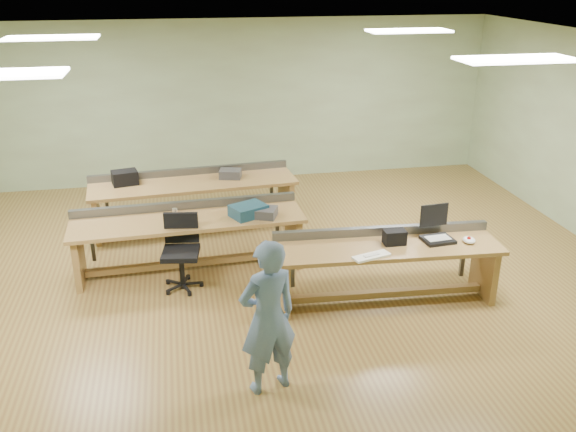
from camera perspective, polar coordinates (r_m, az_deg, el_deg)
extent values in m
plane|color=olive|center=(8.32, -2.79, -5.26)|extent=(10.00, 10.00, 0.00)
plane|color=silver|center=(7.42, -3.24, 15.74)|extent=(10.00, 10.00, 0.00)
cube|color=#9FBB8E|center=(11.59, -5.79, 10.54)|extent=(10.00, 0.04, 3.00)
cube|color=#9FBB8E|center=(4.17, 4.81, -12.03)|extent=(10.00, 0.04, 3.00)
cube|color=white|center=(8.98, -21.24, 15.29)|extent=(1.20, 0.50, 0.03)
cube|color=white|center=(6.82, 20.59, 13.57)|extent=(1.20, 0.50, 0.03)
cube|color=white|center=(9.51, 11.23, 16.64)|extent=(1.20, 0.50, 0.03)
cube|color=olive|center=(7.41, 9.35, -2.93)|extent=(2.76, 0.88, 0.05)
cube|color=olive|center=(7.33, -0.39, -6.17)|extent=(0.11, 0.63, 0.70)
cube|color=olive|center=(8.01, 17.90, -4.74)|extent=(0.11, 0.63, 0.70)
cube|color=olive|center=(7.69, 9.06, -7.14)|extent=(2.43, 0.23, 0.08)
cube|color=#54575C|center=(7.66, 8.71, -1.36)|extent=(2.73, 0.23, 0.11)
cube|color=olive|center=(8.19, -9.32, -0.40)|extent=(3.11, 0.96, 0.05)
cube|color=olive|center=(8.39, -18.99, -3.63)|extent=(0.11, 0.72, 0.70)
cube|color=olive|center=(8.53, 0.49, -1.87)|extent=(0.11, 0.72, 0.70)
cube|color=olive|center=(8.45, -9.06, -4.32)|extent=(2.78, 0.22, 0.08)
cube|color=#54575C|center=(8.50, -9.56, 1.03)|extent=(3.08, 0.22, 0.11)
cube|color=olive|center=(9.57, -8.83, 3.02)|extent=(3.23, 1.09, 0.05)
cube|color=olive|center=(9.67, -17.46, 0.05)|extent=(0.14, 0.75, 0.70)
cube|color=olive|center=(9.95, -0.19, 1.76)|extent=(0.14, 0.75, 0.70)
cube|color=olive|center=(9.79, -8.62, -0.43)|extent=(2.87, 0.33, 0.08)
cube|color=#54575C|center=(9.91, -9.13, 4.16)|extent=(3.17, 0.33, 0.11)
imported|color=slate|center=(5.79, -1.89, -9.48)|extent=(0.67, 0.53, 1.59)
cube|color=black|center=(7.63, 13.84, -2.17)|extent=(0.39, 0.33, 0.04)
cube|color=black|center=(7.64, 13.50, 0.08)|extent=(0.36, 0.05, 0.29)
cube|color=white|center=(7.08, 7.81, -3.75)|extent=(0.48, 0.27, 0.03)
ellipsoid|color=white|center=(7.68, 16.58, -2.17)|extent=(0.18, 0.20, 0.07)
cube|color=black|center=(7.42, 9.94, -1.96)|extent=(0.26, 0.17, 0.18)
cylinder|color=black|center=(7.93, -9.89, -5.14)|extent=(0.06, 0.06, 0.47)
cube|color=black|center=(7.81, -10.01, -3.45)|extent=(0.51, 0.51, 0.06)
cube|color=black|center=(7.90, -9.95, -1.08)|extent=(0.43, 0.12, 0.41)
cylinder|color=black|center=(8.02, -9.79, -6.44)|extent=(0.59, 0.59, 0.06)
cube|color=#163748|center=(8.14, -3.73, 0.51)|extent=(0.55, 0.49, 0.16)
cube|color=#37373A|center=(8.13, -2.69, 0.38)|extent=(0.52, 0.44, 0.12)
imported|color=#37373A|center=(8.06, -9.22, -0.19)|extent=(0.16, 0.16, 0.10)
cylinder|color=silver|center=(8.23, -10.53, 0.29)|extent=(0.07, 0.07, 0.12)
cube|color=black|center=(9.64, -15.02, 3.49)|extent=(0.42, 0.34, 0.21)
cube|color=#37373A|center=(9.66, -5.42, 3.95)|extent=(0.38, 0.32, 0.13)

